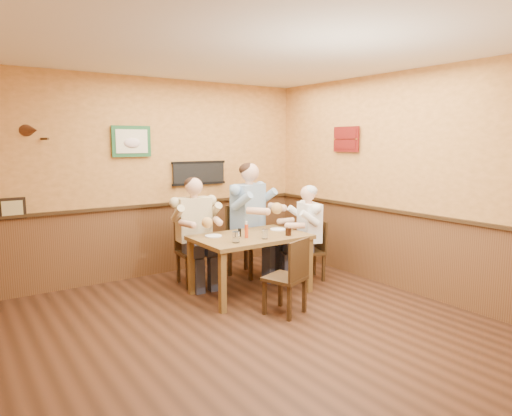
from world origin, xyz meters
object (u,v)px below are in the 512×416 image
Objects in this scene: water_glass_mid at (265,234)px; pepper_shaker at (240,232)px; chair_near_side at (285,276)px; cola_tumbler at (288,232)px; chair_back_left at (194,251)px; diner_tan_shirt at (194,237)px; diner_blue_polo at (248,225)px; diner_white_elder at (309,238)px; hot_sauce_bottle at (246,230)px; salt_shaker at (239,232)px; chair_back_right at (248,240)px; water_glass_left at (236,237)px; chair_right_end at (309,250)px; dining_table at (250,243)px.

water_glass_mid is 0.34m from pepper_shaker.
pepper_shaker is at bearing -104.42° from chair_near_side.
water_glass_mid is at bearing 178.25° from cola_tumbler.
cola_tumbler is 0.98× the size of pepper_shaker.
water_glass_mid is at bearing -61.58° from chair_back_left.
diner_tan_shirt is at bearing -97.16° from chair_near_side.
water_glass_mid is (0.45, -1.01, 0.16)m from diner_tan_shirt.
chair_near_side is 1.59m from diner_blue_polo.
diner_white_elder is 0.72m from cola_tumbler.
chair_near_side is at bearing -86.41° from hot_sauce_bottle.
water_glass_mid is at bearing -61.58° from diner_tan_shirt.
water_glass_mid is 1.42× the size of salt_shaker.
chair_back_right is at bearing 88.16° from cola_tumbler.
hot_sauce_bottle is (0.25, 0.16, 0.03)m from water_glass_left.
chair_back_right is at bearing -127.86° from chair_near_side.
pepper_shaker is at bearing -71.46° from diner_white_elder.
chair_back_left is 1.16m from water_glass_mid.
pepper_shaker is at bearing -149.57° from chair_back_right.
chair_back_left is 0.83m from chair_back_right.
diner_white_elder is 12.09× the size of cola_tumbler.
diner_tan_shirt is 1.12m from water_glass_mid.
diner_tan_shirt is at bearing -98.64° from chair_right_end.
dining_table is 1.54× the size of chair_back_left.
diner_blue_polo is at bearing 67.95° from water_glass_mid.
chair_right_end is (1.01, 0.04, -0.24)m from dining_table.
pepper_shaker is (-0.15, 0.03, 0.14)m from dining_table.
salt_shaker is (-0.11, 0.09, 0.13)m from dining_table.
water_glass_mid is at bearing -131.07° from chair_back_right.
chair_back_right is at bearing -119.87° from chair_right_end.
water_glass_mid is (-0.38, -0.95, 0.30)m from chair_back_right.
cola_tumbler is at bearing -45.31° from diner_white_elder.
chair_back_left is 0.88m from diner_blue_polo.
diner_tan_shirt is at bearing 109.36° from hot_sauce_bottle.
dining_table is 1.18× the size of diner_white_elder.
water_glass_mid is at bearing -120.88° from chair_near_side.
diner_tan_shirt reaches higher than water_glass_mid.
diner_tan_shirt is at bearing -98.64° from diner_white_elder.
dining_table is 0.20m from salt_shaker.
salt_shaker is (-1.12, 0.06, 0.37)m from chair_right_end.
diner_blue_polo is 1.23m from water_glass_left.
dining_table is 1.01m from diner_white_elder.
chair_back_left is 6.99× the size of water_glass_left.
water_glass_mid is at bearing -54.83° from diner_white_elder.
diner_white_elder is 1.14m from salt_shaker.
water_glass_left reaches higher than chair_right_end.
pepper_shaker is (-0.07, 0.82, 0.37)m from chair_near_side.
water_glass_left is at bearing -81.13° from chair_near_side.
diner_tan_shirt is 7.06× the size of hot_sauce_bottle.
cola_tumbler is at bearing -2.03° from water_glass_left.
water_glass_left is (-0.79, -0.93, 0.31)m from chair_back_right.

